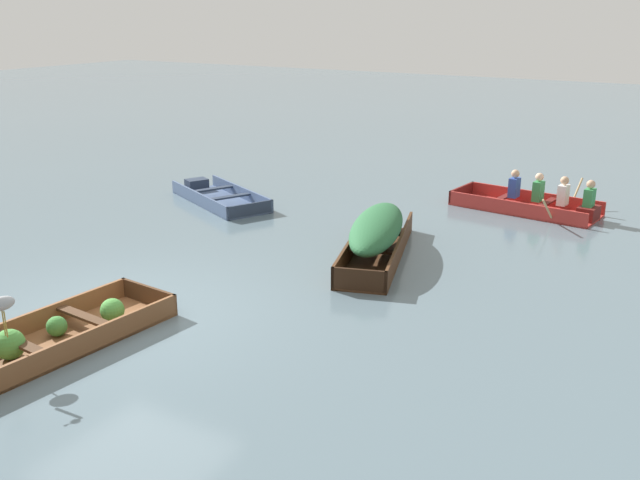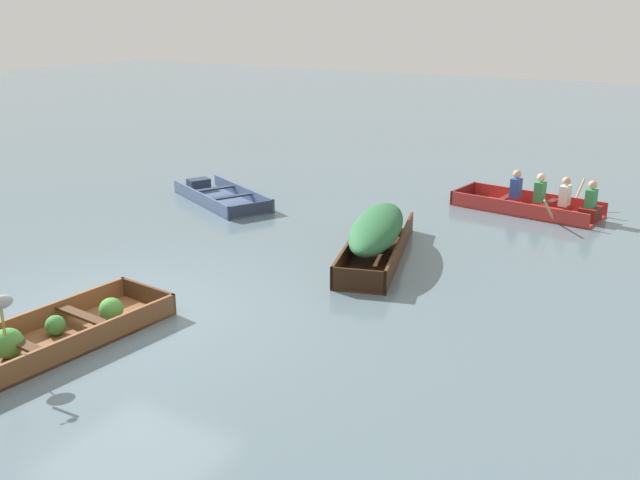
% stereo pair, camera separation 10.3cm
% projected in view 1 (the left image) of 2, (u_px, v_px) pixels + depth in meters
% --- Properties ---
extents(ground_plane, '(80.00, 80.00, 0.00)m').
position_uv_depth(ground_plane, '(123.00, 316.00, 10.46)').
color(ground_plane, slate).
extents(dinghy_wooden_brown_foreground, '(1.46, 3.42, 0.44)m').
position_uv_depth(dinghy_wooden_brown_foreground, '(47.00, 339.00, 9.41)').
color(dinghy_wooden_brown_foreground, brown).
rests_on(dinghy_wooden_brown_foreground, ground).
extents(skiff_dark_varnish_near_moored, '(1.93, 3.66, 0.83)m').
position_uv_depth(skiff_dark_varnish_near_moored, '(377.00, 232.00, 12.82)').
color(skiff_dark_varnish_near_moored, '#4C2D19').
rests_on(skiff_dark_varnish_near_moored, ground).
extents(skiff_slate_blue_mid_moored, '(3.16, 2.30, 0.30)m').
position_uv_depth(skiff_slate_blue_mid_moored, '(218.00, 197.00, 16.65)').
color(skiff_slate_blue_mid_moored, '#475B7F').
rests_on(skiff_slate_blue_mid_moored, ground).
extents(rowboat_red_with_crew, '(3.28, 2.43, 0.89)m').
position_uv_depth(rowboat_red_with_crew, '(536.00, 203.00, 15.71)').
color(rowboat_red_with_crew, '#AD2D28').
rests_on(rowboat_red_with_crew, ground).
extents(heron_on_dinghy, '(0.22, 0.46, 0.84)m').
position_uv_depth(heron_on_dinghy, '(0.00, 302.00, 8.66)').
color(heron_on_dinghy, olive).
rests_on(heron_on_dinghy, dinghy_wooden_brown_foreground).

